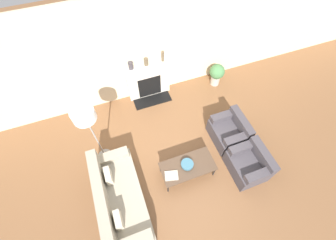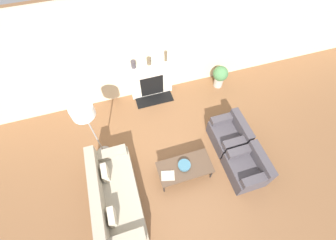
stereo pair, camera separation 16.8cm
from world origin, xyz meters
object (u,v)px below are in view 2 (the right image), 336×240
Objects in this scene: mantel_vase_left at (133,64)px; floor_lamp at (85,116)px; armchair_near at (247,168)px; armchair_far at (229,134)px; bowl at (184,165)px; mantel_vase_center_left at (149,61)px; couch at (114,196)px; coffee_table at (185,167)px; potted_plant at (220,75)px; fireplace at (151,80)px; mantel_vase_center_right at (166,56)px; book at (168,176)px.

floor_lamp is at bearing -128.52° from mantel_vase_left.
mantel_vase_left is (-1.82, 3.02, 0.91)m from armchair_near.
mantel_vase_left is (-1.82, 2.11, 0.91)m from armchair_far.
bowl is 1.36× the size of mantel_vase_left.
armchair_near is 4.25× the size of mantel_vase_left.
mantel_vase_center_left is at bearing 91.58° from bowl.
floor_lamp is at bearing 4.92° from couch.
coffee_table is at bearing -88.19° from mantel_vase_center_left.
armchair_near is at bearing -101.49° from potted_plant.
mantel_vase_center_right is at bearing 1.94° from fireplace.
armchair_near is 0.72× the size of coffee_table.
bowl is 0.85× the size of book.
mantel_vase_left is (-0.06, 2.71, 0.79)m from book.
bowl is at bearing -88.57° from fireplace.
bowl is 2.71m from mantel_vase_center_left.
floor_lamp is at bearing -143.34° from mantel_vase_center_right.
bowl is at bearing -98.11° from mantel_vase_center_right.
armchair_near reaches higher than potted_plant.
couch is 2.31× the size of armchair_far.
fireplace is at bearing 91.66° from coffee_table.
floor_lamp reaches higher than mantel_vase_center_right.
couch is at bearing -77.40° from armchair_far.
fireplace is 1.84× the size of potted_plant.
book reaches higher than coffee_table.
potted_plant is at bearing -54.76° from couch.
mantel_vase_center_left is at bearing -145.97° from armchair_far.
fireplace reaches higher than book.
coffee_table is (-1.34, -0.51, 0.08)m from armchair_far.
mantel_vase_center_left is at bearing 171.33° from potted_plant.
book is (-1.76, 0.32, 0.12)m from armchair_near.
couch is 2.95m from armchair_near.
mantel_vase_center_left reaches higher than armchair_far.
mantel_vase_center_left is (-0.08, 2.62, 0.83)m from coffee_table.
bowl is (1.58, 0.16, 0.13)m from couch.
potted_plant is at bearing 60.64° from book.
coffee_table is at bearing -32.66° from floor_lamp.
armchair_far is 0.47× the size of floor_lamp.
potted_plant is (1.91, 2.30, -0.04)m from bowl.
couch is at bearing -162.60° from book.
armchair_far is 4.32× the size of mantel_vase_center_left.
coffee_table is 0.43m from book.
armchair_near is 2.64× the size of book.
couch is 1.77m from floor_lamp.
floor_lamp reaches higher than potted_plant.
fireplace reaches higher than coffee_table.
couch is 2.84× the size of potted_plant.
bowl is at bearing -129.65° from potted_plant.
fireplace is 2.54m from armchair_far.
mantel_vase_center_right reaches higher than coffee_table.
armchair_far is at bearing 20.92° from coffee_table.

